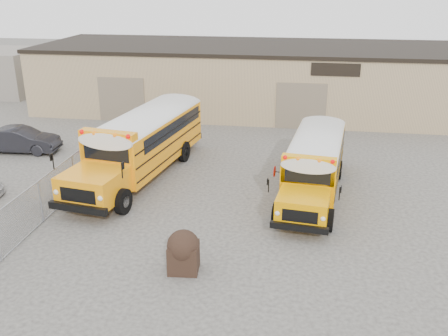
# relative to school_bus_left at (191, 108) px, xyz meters

# --- Properties ---
(ground) EXTENTS (120.00, 120.00, 0.00)m
(ground) POSITION_rel_school_bus_left_xyz_m (2.60, -12.28, -1.82)
(ground) COLOR #413E3B
(ground) RESTS_ON ground
(warehouse) EXTENTS (30.20, 10.20, 4.67)m
(warehouse) POSITION_rel_school_bus_left_xyz_m (2.60, 7.71, 0.56)
(warehouse) COLOR tan
(warehouse) RESTS_ON ground
(chainlink_fence) EXTENTS (0.07, 18.07, 1.81)m
(chainlink_fence) POSITION_rel_school_bus_left_xyz_m (-3.40, -9.28, -0.92)
(chainlink_fence) COLOR gray
(chainlink_fence) RESTS_ON ground
(school_bus_left) EXTENTS (4.23, 11.01, 3.14)m
(school_bus_left) POSITION_rel_school_bus_left_xyz_m (0.00, 0.00, 0.00)
(school_bus_left) COLOR orange
(school_bus_left) RESTS_ON ground
(school_bus_right) EXTENTS (3.30, 9.18, 2.63)m
(school_bus_right) POSITION_rel_school_bus_left_xyz_m (7.99, -2.00, -0.30)
(school_bus_right) COLOR #F59C00
(school_bus_right) RESTS_ON ground
(tarp_bundle) EXTENTS (1.09, 1.09, 1.49)m
(tarp_bundle) POSITION_rel_school_bus_left_xyz_m (3.02, -14.85, -1.06)
(tarp_bundle) COLOR black
(tarp_bundle) RESTS_ON ground
(car_dark) EXTENTS (4.39, 1.79, 1.41)m
(car_dark) POSITION_rel_school_bus_left_xyz_m (-8.85, -4.36, -1.11)
(car_dark) COLOR black
(car_dark) RESTS_ON ground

